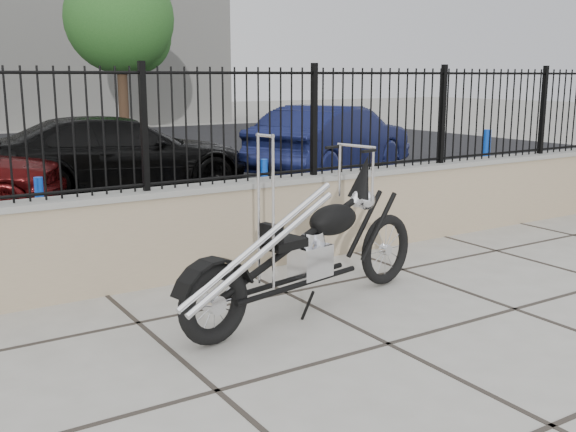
% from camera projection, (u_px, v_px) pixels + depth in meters
% --- Properties ---
extents(ground_plane, '(90.00, 90.00, 0.00)m').
position_uv_depth(ground_plane, '(388.00, 344.00, 5.30)').
color(ground_plane, '#99968E').
rests_on(ground_plane, ground).
extents(parking_lot, '(30.00, 30.00, 0.00)m').
position_uv_depth(parking_lot, '(33.00, 167.00, 15.62)').
color(parking_lot, black).
rests_on(parking_lot, ground).
extents(retaining_wall, '(14.00, 0.36, 0.96)m').
position_uv_depth(retaining_wall, '(237.00, 226.00, 7.27)').
color(retaining_wall, gray).
rests_on(retaining_wall, ground_plane).
extents(iron_fence, '(14.00, 0.08, 1.20)m').
position_uv_depth(iron_fence, '(235.00, 125.00, 7.04)').
color(iron_fence, black).
rests_on(iron_fence, retaining_wall).
extents(chopper_motorcycle, '(2.79, 1.06, 1.65)m').
position_uv_depth(chopper_motorcycle, '(306.00, 222.00, 5.86)').
color(chopper_motorcycle, black).
rests_on(chopper_motorcycle, ground_plane).
extents(car_black, '(4.86, 2.33, 1.37)m').
position_uv_depth(car_black, '(120.00, 154.00, 12.07)').
color(car_black, black).
rests_on(car_black, parking_lot).
extents(car_blue, '(4.70, 3.19, 1.47)m').
position_uv_depth(car_blue, '(332.00, 140.00, 14.25)').
color(car_blue, '#11163F').
rests_on(car_blue, parking_lot).
extents(bollard_a, '(0.14, 0.14, 0.89)m').
position_uv_depth(bollard_a, '(41.00, 214.00, 8.10)').
color(bollard_a, blue).
rests_on(bollard_a, ground_plane).
extents(bollard_b, '(0.11, 0.11, 0.88)m').
position_uv_depth(bollard_b, '(264.00, 189.00, 9.90)').
color(bollard_b, blue).
rests_on(bollard_b, ground_plane).
extents(bollard_c, '(0.14, 0.14, 1.11)m').
position_uv_depth(bollard_c, '(486.00, 160.00, 12.31)').
color(bollard_c, '#0E1FD2').
rests_on(bollard_c, ground_plane).
extents(tree_right, '(3.31, 3.31, 5.59)m').
position_uv_depth(tree_right, '(119.00, 13.00, 20.44)').
color(tree_right, '#382619').
rests_on(tree_right, ground_plane).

